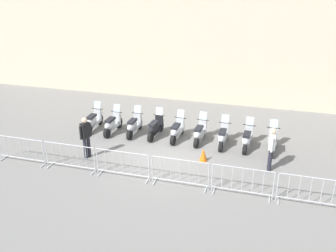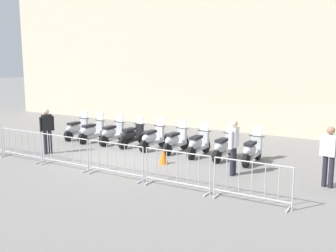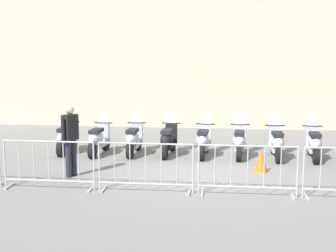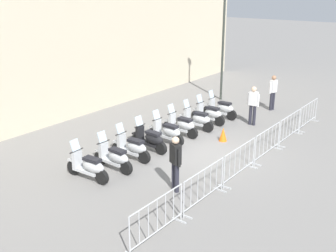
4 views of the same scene
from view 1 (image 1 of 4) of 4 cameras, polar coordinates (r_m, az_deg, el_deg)
ground_plane at (r=14.79m, az=-0.40°, el=-5.07°), size 120.00×120.00×0.00m
motorcycle_0 at (r=17.59m, az=-11.58°, el=0.80°), size 0.56×1.72×1.24m
motorcycle_1 at (r=17.06m, az=-8.73°, el=0.29°), size 0.56×1.72×1.24m
motorcycle_2 at (r=16.77m, az=-5.37°, el=0.07°), size 0.56×1.72×1.24m
motorcycle_3 at (r=16.47m, az=-2.03°, el=-0.28°), size 0.56×1.72×1.24m
motorcycle_4 at (r=16.18m, az=1.39°, el=-0.72°), size 0.56×1.72×1.24m
motorcycle_5 at (r=16.00m, az=4.96°, el=-1.08°), size 0.56×1.72×1.24m
motorcycle_6 at (r=15.79m, az=8.56°, el=-1.61°), size 0.56×1.72×1.24m
motorcycle_7 at (r=15.73m, az=12.24°, el=-1.99°), size 0.56×1.72×1.24m
motorcycle_8 at (r=15.71m, az=15.97°, el=-2.41°), size 0.56×1.72×1.24m
barrier_segment_0 at (r=15.37m, az=-21.95°, el=-3.55°), size 2.05×0.47×1.07m
barrier_segment_1 at (r=14.23m, az=-15.07°, el=-4.76°), size 2.05×0.47×1.07m
barrier_segment_2 at (r=13.33m, az=-7.09°, el=-6.06°), size 2.05×0.47×1.07m
barrier_segment_3 at (r=12.73m, az=1.88°, el=-7.38°), size 2.05×0.47×1.07m
barrier_segment_4 at (r=12.47m, az=11.52°, el=-8.59°), size 2.05×0.47×1.07m
barrier_segment_5 at (r=12.57m, az=21.35°, el=-9.58°), size 2.05×0.47×1.07m
officer_mid_plaza at (r=14.81m, az=-12.72°, el=-1.41°), size 0.35×0.51×1.73m
officer_by_barriers at (r=14.05m, az=15.87°, el=-3.13°), size 0.24×0.55×1.73m
traffic_cone at (r=14.54m, az=5.56°, el=-4.50°), size 0.32×0.32×0.55m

